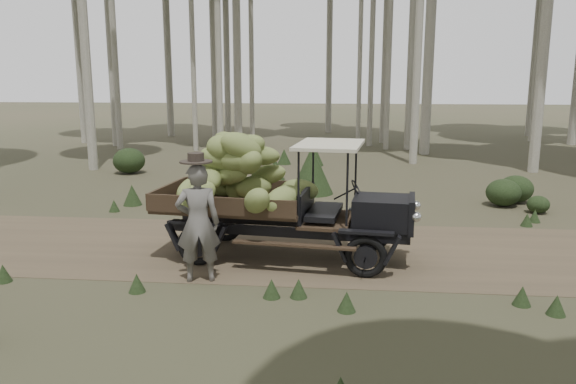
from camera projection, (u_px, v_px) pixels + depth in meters
The scene contains 5 objects.
ground at pixel (329, 251), 10.84m from camera, with size 120.00×120.00×0.00m, color #473D2B.
dirt_track at pixel (329, 250), 10.84m from camera, with size 70.00×4.00×0.01m, color brown.
banana_truck at pixel (260, 183), 10.27m from camera, with size 4.87×2.47×2.43m.
farmer at pixel (198, 222), 9.05m from camera, with size 0.80×0.63×2.13m.
undergrowth at pixel (386, 235), 10.08m from camera, with size 24.70×20.74×1.38m.
Camera 1 is at (0.21, -10.42, 3.31)m, focal length 35.00 mm.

